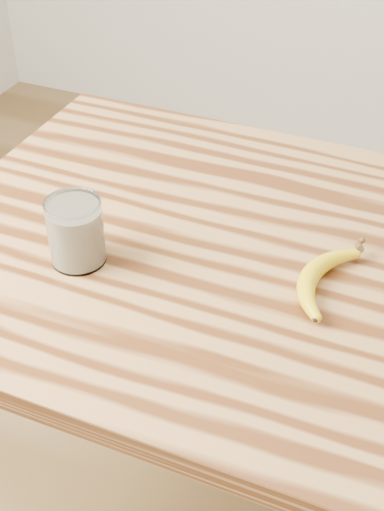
% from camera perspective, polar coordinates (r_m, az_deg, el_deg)
% --- Properties ---
extents(table, '(1.20, 0.80, 0.90)m').
position_cam_1_polar(table, '(1.22, 7.04, -5.20)').
color(table, '#A47140').
rests_on(table, ground).
extents(smoothie_glass, '(0.09, 0.09, 0.11)m').
position_cam_1_polar(smoothie_glass, '(1.11, -9.29, 1.83)').
color(smoothie_glass, white).
rests_on(smoothie_glass, table).
extents(banana, '(0.12, 0.26, 0.03)m').
position_cam_1_polar(banana, '(1.09, 9.47, -1.53)').
color(banana, gold).
rests_on(banana, table).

